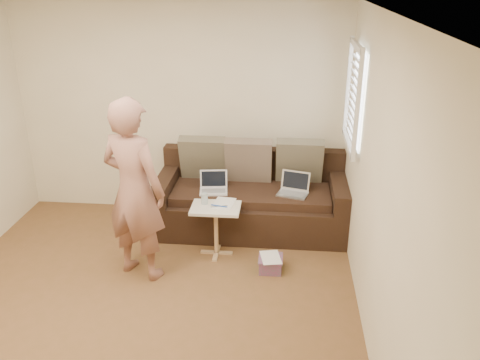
{
  "coord_description": "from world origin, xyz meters",
  "views": [
    {
      "loc": [
        1.26,
        -3.54,
        2.88
      ],
      "look_at": [
        0.8,
        1.4,
        0.78
      ],
      "focal_mm": 37.35,
      "sensor_mm": 36.0,
      "label": 1
    }
  ],
  "objects_px": {
    "laptop_silver": "(292,195)",
    "side_table": "(216,230)",
    "striped_box": "(270,264)",
    "laptop_white": "(214,192)",
    "sofa": "(251,196)",
    "drinking_glass": "(205,199)",
    "person": "(134,190)"
  },
  "relations": [
    {
      "from": "laptop_silver",
      "to": "side_table",
      "type": "bearing_deg",
      "value": -133.16
    },
    {
      "from": "striped_box",
      "to": "laptop_silver",
      "type": "bearing_deg",
      "value": 74.7
    },
    {
      "from": "laptop_silver",
      "to": "laptop_white",
      "type": "distance_m",
      "value": 0.9
    },
    {
      "from": "sofa",
      "to": "laptop_white",
      "type": "xyz_separation_m",
      "value": [
        -0.42,
        -0.15,
        0.1
      ]
    },
    {
      "from": "side_table",
      "to": "drinking_glass",
      "type": "relative_size",
      "value": 4.75
    },
    {
      "from": "person",
      "to": "drinking_glass",
      "type": "xyz_separation_m",
      "value": [
        0.6,
        0.5,
        -0.29
      ]
    },
    {
      "from": "sofa",
      "to": "laptop_white",
      "type": "bearing_deg",
      "value": -160.41
    },
    {
      "from": "side_table",
      "to": "drinking_glass",
      "type": "bearing_deg",
      "value": 153.87
    },
    {
      "from": "laptop_white",
      "to": "person",
      "type": "xyz_separation_m",
      "value": [
        -0.63,
        -0.91,
        0.4
      ]
    },
    {
      "from": "laptop_white",
      "to": "striped_box",
      "type": "relative_size",
      "value": 1.27
    },
    {
      "from": "laptop_white",
      "to": "person",
      "type": "distance_m",
      "value": 1.18
    },
    {
      "from": "laptop_silver",
      "to": "laptop_white",
      "type": "xyz_separation_m",
      "value": [
        -0.9,
        -0.02,
        0.0
      ]
    },
    {
      "from": "drinking_glass",
      "to": "striped_box",
      "type": "relative_size",
      "value": 0.49
    },
    {
      "from": "sofa",
      "to": "drinking_glass",
      "type": "xyz_separation_m",
      "value": [
        -0.46,
        -0.56,
        0.2
      ]
    },
    {
      "from": "striped_box",
      "to": "person",
      "type": "bearing_deg",
      "value": -173.27
    },
    {
      "from": "laptop_silver",
      "to": "side_table",
      "type": "height_order",
      "value": "laptop_silver"
    },
    {
      "from": "drinking_glass",
      "to": "striped_box",
      "type": "bearing_deg",
      "value": -25.11
    },
    {
      "from": "sofa",
      "to": "side_table",
      "type": "relative_size",
      "value": 3.86
    },
    {
      "from": "sofa",
      "to": "person",
      "type": "bearing_deg",
      "value": -134.87
    },
    {
      "from": "person",
      "to": "striped_box",
      "type": "relative_size",
      "value": 7.48
    },
    {
      "from": "sofa",
      "to": "side_table",
      "type": "xyz_separation_m",
      "value": [
        -0.33,
        -0.62,
        -0.14
      ]
    },
    {
      "from": "laptop_silver",
      "to": "side_table",
      "type": "relative_size",
      "value": 0.58
    },
    {
      "from": "striped_box",
      "to": "drinking_glass",
      "type": "bearing_deg",
      "value": 154.89
    },
    {
      "from": "laptop_silver",
      "to": "laptop_white",
      "type": "height_order",
      "value": "laptop_white"
    },
    {
      "from": "laptop_silver",
      "to": "sofa",
      "type": "bearing_deg",
      "value": -179.9
    },
    {
      "from": "person",
      "to": "side_table",
      "type": "xyz_separation_m",
      "value": [
        0.72,
        0.44,
        -0.64
      ]
    },
    {
      "from": "laptop_white",
      "to": "side_table",
      "type": "bearing_deg",
      "value": -86.6
    },
    {
      "from": "drinking_glass",
      "to": "laptop_white",
      "type": "bearing_deg",
      "value": 85.05
    },
    {
      "from": "side_table",
      "to": "drinking_glass",
      "type": "distance_m",
      "value": 0.37
    },
    {
      "from": "sofa",
      "to": "striped_box",
      "type": "distance_m",
      "value": 1.0
    },
    {
      "from": "laptop_silver",
      "to": "drinking_glass",
      "type": "bearing_deg",
      "value": -139.75
    },
    {
      "from": "laptop_silver",
      "to": "person",
      "type": "xyz_separation_m",
      "value": [
        -1.53,
        -0.93,
        0.4
      ]
    }
  ]
}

